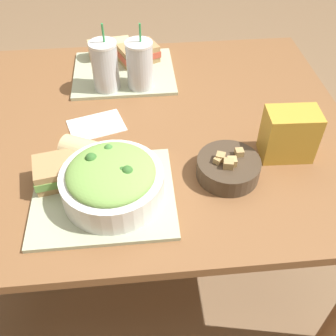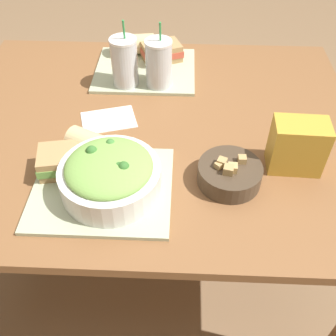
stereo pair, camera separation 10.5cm
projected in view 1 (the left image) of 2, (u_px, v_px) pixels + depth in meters
ground_plane at (149, 249)px, 1.76m from camera, size 12.00×12.00×0.00m
dining_table at (142, 144)px, 1.32m from camera, size 1.34×1.08×0.71m
tray_near at (104, 195)px, 1.04m from camera, size 0.37×0.32×0.01m
tray_far at (124, 73)px, 1.47m from camera, size 0.37×0.32×0.01m
salad_bowl at (112, 180)px, 0.99m from camera, size 0.26×0.26×0.12m
soup_bowl at (228, 167)px, 1.08m from camera, size 0.17×0.17×0.08m
sandwich_near at (63, 171)px, 1.05m from camera, size 0.17×0.13×0.06m
baguette_near at (92, 154)px, 1.09m from camera, size 0.19×0.14×0.08m
sandwich_far at (138, 53)px, 1.50m from camera, size 0.17×0.15×0.06m
baguette_far at (110, 47)px, 1.52m from camera, size 0.17×0.10×0.08m
drink_cup_dark at (105, 67)px, 1.34m from camera, size 0.09×0.09×0.24m
drink_cup_red at (140, 66)px, 1.35m from camera, size 0.09×0.09×0.23m
chip_bag at (289, 134)px, 1.11m from camera, size 0.15×0.10×0.15m
napkin_folded at (96, 126)px, 1.26m from camera, size 0.20×0.16×0.00m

